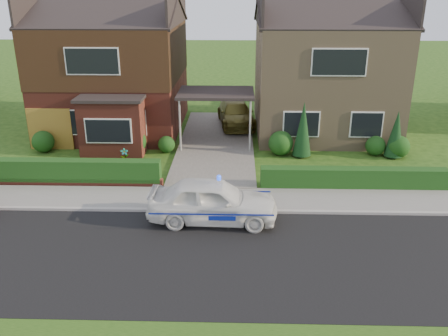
{
  "coord_description": "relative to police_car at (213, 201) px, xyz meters",
  "views": [
    {
      "loc": [
        1.06,
        -12.49,
        7.81
      ],
      "look_at": [
        0.61,
        3.5,
        1.58
      ],
      "focal_mm": 38.0,
      "sensor_mm": 36.0,
      "label": 1
    }
  ],
  "objects": [
    {
      "name": "house_right",
      "position": [
        5.55,
        11.59,
        2.9
      ],
      "size": [
        7.5,
        8.06,
        7.25
      ],
      "color": "#977D5C",
      "rests_on": "ground"
    },
    {
      "name": "potted_plant_c",
      "position": [
        -6.58,
        6.6,
        -0.37
      ],
      "size": [
        0.51,
        0.51,
        0.79
      ],
      "primitive_type": "imported",
      "rotation": [
        0.0,
        0.0,
        1.4
      ],
      "color": "gray",
      "rests_on": "ground"
    },
    {
      "name": "police_car",
      "position": [
        0.0,
        0.0,
        0.0
      ],
      "size": [
        4.14,
        4.56,
        1.7
      ],
      "rotation": [
        0.0,
        0.0,
        1.54
      ],
      "color": "white",
      "rests_on": "ground"
    },
    {
      "name": "shrub_left_mid",
      "position": [
        -4.25,
        6.9,
        -0.11
      ],
      "size": [
        1.32,
        1.32,
        1.32
      ],
      "primitive_type": "sphere",
      "color": "#183B13",
      "rests_on": "ground"
    },
    {
      "name": "shrub_right_near",
      "position": [
        2.95,
        7.0,
        -0.17
      ],
      "size": [
        1.2,
        1.2,
        1.2
      ],
      "primitive_type": "sphere",
      "color": "#183B13",
      "rests_on": "ground"
    },
    {
      "name": "hedge_right",
      "position": [
        5.55,
        2.95,
        -0.77
      ],
      "size": [
        7.5,
        0.55,
        0.8
      ],
      "primitive_type": "cube",
      "color": "#183B13",
      "rests_on": "ground"
    },
    {
      "name": "conifer_a",
      "position": [
        3.95,
        6.8,
        0.53
      ],
      "size": [
        0.9,
        0.9,
        2.6
      ],
      "primitive_type": "cone",
      "color": "black",
      "rests_on": "ground"
    },
    {
      "name": "road",
      "position": [
        -0.25,
        -2.4,
        -0.77
      ],
      "size": [
        60.0,
        6.0,
        0.02
      ],
      "primitive_type": "cube",
      "color": "black",
      "rests_on": "ground"
    },
    {
      "name": "dwarf_wall",
      "position": [
        -6.05,
        2.9,
        -0.59
      ],
      "size": [
        7.7,
        0.25,
        0.36
      ],
      "primitive_type": "cube",
      "color": "maroon",
      "rests_on": "ground"
    },
    {
      "name": "shrub_right_far",
      "position": [
        8.55,
        6.8,
        -0.23
      ],
      "size": [
        1.08,
        1.08,
        1.08
      ],
      "primitive_type": "sphere",
      "color": "#183B13",
      "rests_on": "ground"
    },
    {
      "name": "hedge_left",
      "position": [
        -6.05,
        3.05,
        -0.77
      ],
      "size": [
        7.5,
        0.55,
        0.9
      ],
      "primitive_type": "cube",
      "color": "#183B13",
      "rests_on": "ground"
    },
    {
      "name": "shrub_right_mid",
      "position": [
        7.55,
        7.1,
        -0.29
      ],
      "size": [
        0.96,
        0.96,
        0.96
      ],
      "primitive_type": "sphere",
      "color": "#183B13",
      "rests_on": "ground"
    },
    {
      "name": "house_left",
      "position": [
        -6.03,
        11.5,
        3.04
      ],
      "size": [
        7.5,
        9.53,
        7.25
      ],
      "color": "maroon",
      "rests_on": "ground"
    },
    {
      "name": "driveway_car",
      "position": [
        0.75,
        11.82,
        0.02
      ],
      "size": [
        2.45,
        4.78,
        1.33
      ],
      "primitive_type": "imported",
      "rotation": [
        0.0,
        0.0,
        0.13
      ],
      "color": "brown",
      "rests_on": "driveway"
    },
    {
      "name": "kerb",
      "position": [
        -0.25,
        0.65,
        -0.71
      ],
      "size": [
        60.0,
        0.16,
        0.12
      ],
      "primitive_type": "cube",
      "color": "#9E9993",
      "rests_on": "ground"
    },
    {
      "name": "ground",
      "position": [
        -0.25,
        -2.4,
        -0.77
      ],
      "size": [
        120.0,
        120.0,
        0.0
      ],
      "primitive_type": "plane",
      "color": "#204312",
      "rests_on": "ground"
    },
    {
      "name": "garage_door",
      "position": [
        -8.5,
        7.56,
        0.28
      ],
      "size": [
        2.2,
        0.1,
        2.1
      ],
      "primitive_type": "cube",
      "color": "brown",
      "rests_on": "ground"
    },
    {
      "name": "potted_plant_a",
      "position": [
        -4.37,
        5.59,
        -0.41
      ],
      "size": [
        0.45,
        0.39,
        0.71
      ],
      "primitive_type": "imported",
      "rotation": [
        0.0,
        0.0,
        0.43
      ],
      "color": "gray",
      "rests_on": "ground"
    },
    {
      "name": "carport_link",
      "position": [
        -0.25,
        8.55,
        1.89
      ],
      "size": [
        3.8,
        3.0,
        2.77
      ],
      "color": "black",
      "rests_on": "ground"
    },
    {
      "name": "conifer_b",
      "position": [
        8.35,
        6.8,
        0.33
      ],
      "size": [
        0.9,
        0.9,
        2.2
      ],
      "primitive_type": "cone",
      "color": "black",
      "rests_on": "ground"
    },
    {
      "name": "potted_plant_b",
      "position": [
        -4.03,
        6.6,
        -0.43
      ],
      "size": [
        0.46,
        0.43,
        0.68
      ],
      "primitive_type": "imported",
      "rotation": [
        0.0,
        0.0,
        0.4
      ],
      "color": "gray",
      "rests_on": "ground"
    },
    {
      "name": "driveway",
      "position": [
        -0.25,
        8.6,
        -0.71
      ],
      "size": [
        3.8,
        12.0,
        0.12
      ],
      "primitive_type": "cube",
      "color": "#666059",
      "rests_on": "ground"
    },
    {
      "name": "sidewalk",
      "position": [
        -0.25,
        1.7,
        -0.72
      ],
      "size": [
        60.0,
        2.0,
        0.1
      ],
      "primitive_type": "cube",
      "color": "slate",
      "rests_on": "ground"
    },
    {
      "name": "shrub_left_far",
      "position": [
        -8.75,
        7.1,
        -0.23
      ],
      "size": [
        1.08,
        1.08,
        1.08
      ],
      "primitive_type": "sphere",
      "color": "#183B13",
      "rests_on": "ground"
    },
    {
      "name": "shrub_left_near",
      "position": [
        -2.65,
        7.2,
        -0.35
      ],
      "size": [
        0.84,
        0.84,
        0.84
      ],
      "primitive_type": "sphere",
      "color": "#183B13",
      "rests_on": "ground"
    }
  ]
}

